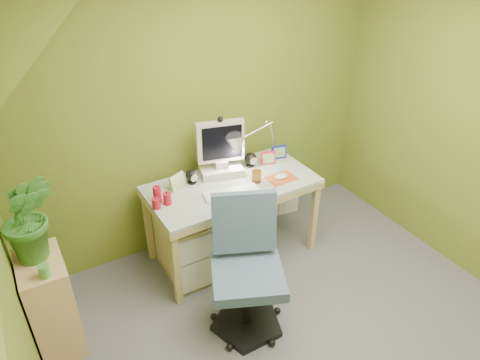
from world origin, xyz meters
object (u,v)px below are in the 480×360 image
potted_plant (29,218)px  monitor (220,144)px  side_ledge (52,305)px  task_chair (248,274)px  desk (232,219)px  radiator (279,196)px  desk_lamp (268,131)px

potted_plant → monitor: bearing=14.0°
side_ledge → task_chair: (1.19, -0.51, 0.12)m
desk → potted_plant: bearing=-173.5°
task_chair → desk: bearing=91.7°
desk → side_ledge: 1.50m
desk → monitor: size_ratio=2.53×
monitor → radiator: size_ratio=1.48×
monitor → potted_plant: size_ratio=0.89×
desk → monitor: bearing=89.3°
desk_lamp → potted_plant: (-1.91, -0.36, 0.04)m
desk → radiator: desk is taller
monitor → desk_lamp: (0.45, 0.00, 0.01)m
desk → task_chair: (-0.29, -0.74, 0.13)m
desk_lamp → side_ledge: desk_lamp is taller
side_ledge → radiator: 2.26m
desk_lamp → radiator: desk_lamp is taller
monitor → potted_plant: bearing=-151.9°
desk_lamp → side_ledge: (-1.93, -0.41, -0.63)m
desk_lamp → radiator: size_ratio=1.55×
potted_plant → desk_lamp: bearing=10.8°
potted_plant → radiator: potted_plant is taller
desk_lamp → potted_plant: potted_plant is taller
potted_plant → task_chair: bearing=-25.7°
monitor → desk_lamp: 0.45m
monitor → potted_plant: (-1.46, -0.36, 0.05)m
desk_lamp → radiator: 0.87m
desk_lamp → radiator: (0.26, 0.14, -0.82)m
potted_plant → radiator: (2.16, 0.50, -0.85)m
task_chair → side_ledge: bearing=-179.9°
radiator → desk: bearing=-149.7°
monitor → task_chair: monitor is taller
desk → task_chair: bearing=-112.3°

